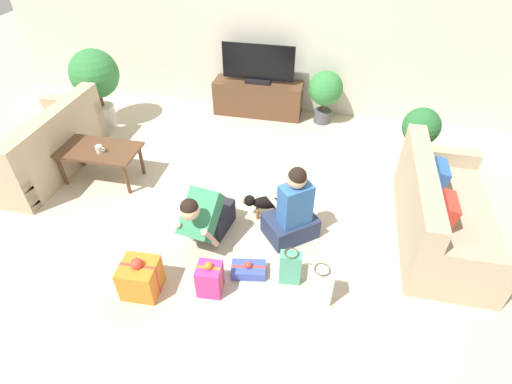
# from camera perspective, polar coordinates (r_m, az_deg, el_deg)

# --- Properties ---
(ground_plane) EXTENTS (16.00, 16.00, 0.00)m
(ground_plane) POSITION_cam_1_polar(r_m,az_deg,el_deg) (4.76, -5.35, -2.03)
(ground_plane) COLOR beige
(wall_back) EXTENTS (8.40, 0.06, 2.60)m
(wall_back) POSITION_cam_1_polar(r_m,az_deg,el_deg) (6.40, 1.08, 22.64)
(wall_back) COLOR beige
(wall_back) RESTS_ON ground_plane
(sofa_left) EXTENTS (0.85, 1.79, 0.84)m
(sofa_left) POSITION_cam_1_polar(r_m,az_deg,el_deg) (5.88, -28.01, 5.54)
(sofa_left) COLOR tan
(sofa_left) RESTS_ON ground_plane
(sofa_right) EXTENTS (0.85, 1.79, 0.84)m
(sofa_right) POSITION_cam_1_polar(r_m,az_deg,el_deg) (4.61, 24.80, -2.94)
(sofa_right) COLOR tan
(sofa_right) RESTS_ON ground_plane
(coffee_table) EXTENTS (0.99, 0.54, 0.45)m
(coffee_table) POSITION_cam_1_polar(r_m,az_deg,el_deg) (5.30, -21.55, 5.28)
(coffee_table) COLOR brown
(coffee_table) RESTS_ON ground_plane
(tv_console) EXTENTS (1.39, 0.41, 0.54)m
(tv_console) POSITION_cam_1_polar(r_m,az_deg,el_deg) (6.53, 0.29, 13.26)
(tv_console) COLOR brown
(tv_console) RESTS_ON ground_plane
(tv) EXTENTS (1.11, 0.20, 0.59)m
(tv) POSITION_cam_1_polar(r_m,az_deg,el_deg) (6.31, 0.31, 17.56)
(tv) COLOR black
(tv) RESTS_ON tv_console
(potted_plant_corner_right) EXTENTS (0.46, 0.46, 0.87)m
(potted_plant_corner_right) POSITION_cam_1_polar(r_m,az_deg,el_deg) (5.43, 22.41, 8.14)
(potted_plant_corner_right) COLOR #A36042
(potted_plant_corner_right) RESTS_ON ground_plane
(potted_plant_back_right) EXTENTS (0.51, 0.51, 0.82)m
(potted_plant_back_right) POSITION_cam_1_polar(r_m,az_deg,el_deg) (6.26, 9.87, 14.04)
(potted_plant_back_right) COLOR #4C4C51
(potted_plant_back_right) RESTS_ON ground_plane
(potted_plant_corner_left) EXTENTS (0.70, 0.70, 1.16)m
(potted_plant_corner_left) POSITION_cam_1_polar(r_m,az_deg,el_deg) (6.47, -21.99, 14.96)
(potted_plant_corner_left) COLOR beige
(potted_plant_corner_left) RESTS_ON ground_plane
(person_kneeling) EXTENTS (0.44, 0.81, 0.78)m
(person_kneeling) POSITION_cam_1_polar(r_m,az_deg,el_deg) (4.14, -7.18, -3.44)
(person_kneeling) COLOR #23232D
(person_kneeling) RESTS_ON ground_plane
(person_sitting) EXTENTS (0.66, 0.64, 0.92)m
(person_sitting) POSITION_cam_1_polar(r_m,az_deg,el_deg) (4.17, 5.24, -2.89)
(person_sitting) COLOR #283351
(person_sitting) RESTS_ON ground_plane
(dog) EXTENTS (0.48, 0.22, 0.30)m
(dog) POSITION_cam_1_polar(r_m,az_deg,el_deg) (4.47, 0.90, -1.53)
(dog) COLOR black
(dog) RESTS_ON ground_plane
(gift_box_a) EXTENTS (0.35, 0.34, 0.43)m
(gift_box_a) POSITION_cam_1_polar(r_m,az_deg,el_deg) (3.92, -16.17, -11.66)
(gift_box_a) COLOR orange
(gift_box_a) RESTS_ON ground_plane
(gift_box_b) EXTENTS (0.24, 0.23, 0.39)m
(gift_box_b) POSITION_cam_1_polar(r_m,az_deg,el_deg) (3.81, -6.63, -12.21)
(gift_box_b) COLOR #CC3389
(gift_box_b) RESTS_ON ground_plane
(gift_box_c) EXTENTS (0.36, 0.25, 0.16)m
(gift_box_c) POSITION_cam_1_polar(r_m,az_deg,el_deg) (3.99, -1.08, -11.03)
(gift_box_c) COLOR #3D51BC
(gift_box_c) RESTS_ON ground_plane
(gift_bag_a) EXTENTS (0.24, 0.16, 0.45)m
(gift_bag_a) POSITION_cam_1_polar(r_m,az_deg,el_deg) (3.71, 9.06, -13.14)
(gift_bag_a) COLOR white
(gift_bag_a) RESTS_ON ground_plane
(gift_bag_b) EXTENTS (0.21, 0.14, 0.40)m
(gift_bag_b) POSITION_cam_1_polar(r_m,az_deg,el_deg) (3.85, 4.90, -10.68)
(gift_bag_b) COLOR #4CA384
(gift_bag_b) RESTS_ON ground_plane
(mug) EXTENTS (0.12, 0.08, 0.09)m
(mug) POSITION_cam_1_polar(r_m,az_deg,el_deg) (5.17, -21.48, 5.73)
(mug) COLOR silver
(mug) RESTS_ON coffee_table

